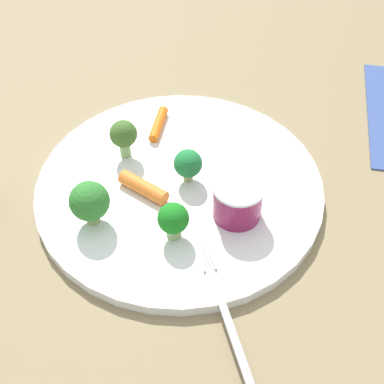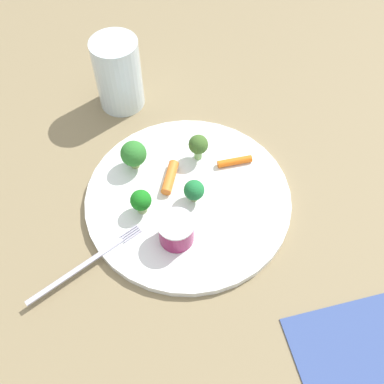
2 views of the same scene
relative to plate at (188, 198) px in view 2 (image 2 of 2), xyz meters
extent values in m
plane|color=#857451|center=(0.00, 0.00, -0.01)|extent=(2.40, 2.40, 0.00)
cylinder|color=white|center=(0.00, 0.00, 0.00)|extent=(0.30, 0.30, 0.01)
cylinder|color=#851B4B|center=(0.03, 0.06, 0.02)|extent=(0.05, 0.05, 0.04)
cylinder|color=silver|center=(0.03, 0.06, 0.04)|extent=(0.05, 0.05, 0.00)
cylinder|color=#8BA95F|center=(0.06, -0.07, 0.01)|extent=(0.01, 0.01, 0.01)
sphere|color=#307B2E|center=(0.06, -0.07, 0.03)|extent=(0.04, 0.04, 0.04)
cylinder|color=#95AB6A|center=(-0.01, 0.01, 0.01)|extent=(0.01, 0.01, 0.01)
sphere|color=#207739|center=(-0.01, 0.01, 0.03)|extent=(0.03, 0.03, 0.03)
cylinder|color=#8DAF6A|center=(0.07, 0.01, 0.01)|extent=(0.01, 0.01, 0.01)
sphere|color=#19791C|center=(0.07, 0.01, 0.03)|extent=(0.03, 0.03, 0.03)
cylinder|color=#87BB6F|center=(-0.03, -0.07, 0.02)|extent=(0.01, 0.01, 0.02)
sphere|color=#3F6528|center=(-0.03, -0.07, 0.04)|extent=(0.03, 0.03, 0.03)
cylinder|color=orange|center=(0.02, -0.03, 0.01)|extent=(0.04, 0.06, 0.01)
cylinder|color=orange|center=(-0.08, -0.04, 0.01)|extent=(0.05, 0.01, 0.01)
cube|color=#B1AFC3|center=(0.17, 0.08, 0.01)|extent=(0.13, 0.07, 0.00)
cube|color=#B1AFC3|center=(0.09, 0.04, 0.01)|extent=(0.03, 0.01, 0.00)
cube|color=#B1AFC3|center=(0.09, 0.04, 0.01)|extent=(0.03, 0.01, 0.00)
cube|color=#B1AFC3|center=(0.09, 0.04, 0.01)|extent=(0.03, 0.01, 0.00)
cube|color=#B1AFC3|center=(0.09, 0.05, 0.01)|extent=(0.03, 0.01, 0.00)
cylinder|color=silver|center=(0.06, -0.22, 0.05)|extent=(0.07, 0.07, 0.12)
cube|color=#394F8C|center=(-0.16, 0.27, 0.00)|extent=(0.20, 0.13, 0.00)
camera|label=1|loc=(0.38, 0.08, 0.41)|focal=50.64mm
camera|label=2|loc=(0.09, 0.35, 0.55)|focal=42.36mm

